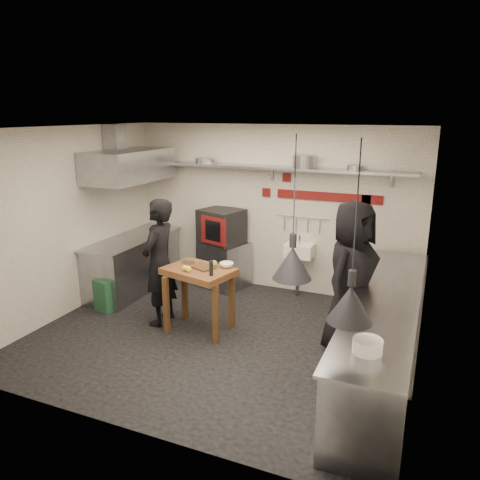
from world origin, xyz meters
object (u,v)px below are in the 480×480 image
at_px(prep_table, 199,300).
at_px(chef_right, 351,278).
at_px(combi_oven, 222,226).
at_px(oven_stand, 224,264).
at_px(chef_left, 159,262).
at_px(green_bin, 108,294).

bearing_deg(prep_table, chef_right, 20.79).
distance_m(combi_oven, chef_right, 2.88).
bearing_deg(oven_stand, chef_left, -80.93).
height_order(green_bin, prep_table, prep_table).
height_order(oven_stand, prep_table, prep_table).
xyz_separation_m(prep_table, chef_right, (2.02, 0.26, 0.52)).
relative_size(green_bin, prep_table, 0.54).
xyz_separation_m(chef_left, chef_right, (2.66, 0.24, 0.06)).
xyz_separation_m(green_bin, chef_right, (3.68, 0.17, 0.73)).
bearing_deg(chef_left, green_bin, -96.25).
distance_m(green_bin, chef_right, 3.76).
bearing_deg(green_bin, chef_left, -3.64).
bearing_deg(green_bin, prep_table, -2.93).
relative_size(prep_table, chef_right, 0.47).
distance_m(oven_stand, prep_table, 1.76).
relative_size(oven_stand, combi_oven, 1.22).
relative_size(oven_stand, green_bin, 1.60).
bearing_deg(prep_table, oven_stand, 117.19).
bearing_deg(oven_stand, chef_right, -14.15).
bearing_deg(chef_left, combi_oven, 171.20).
bearing_deg(combi_oven, chef_right, -13.88).
distance_m(combi_oven, green_bin, 2.20).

